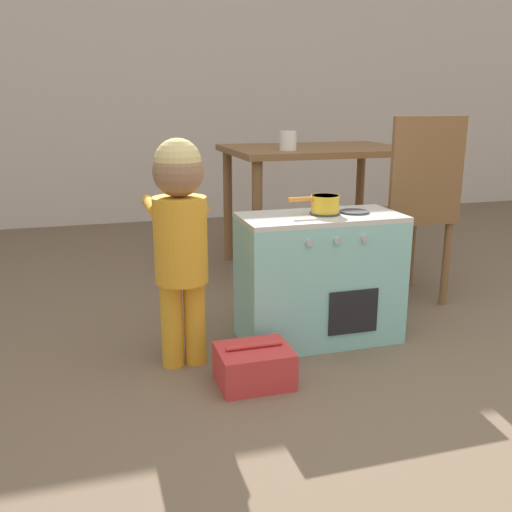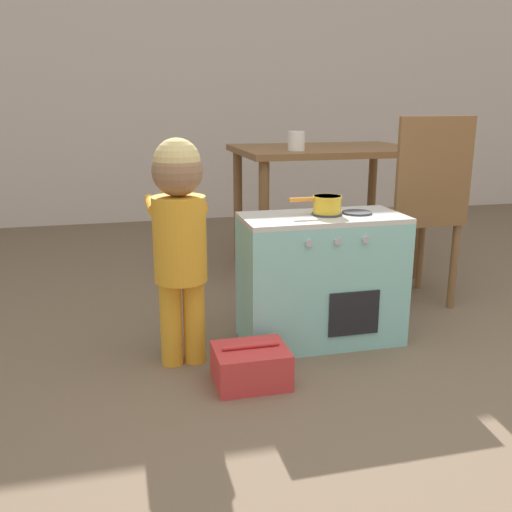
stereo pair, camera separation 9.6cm
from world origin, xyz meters
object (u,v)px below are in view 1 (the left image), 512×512
Objects in this scene: cup_on_table at (288,141)px; child_figure at (180,225)px; toy_basket at (254,366)px; dining_table at (316,165)px; toy_pot at (324,203)px; play_kitchen at (319,278)px; dining_chair_near at (412,207)px.

child_figure is at bearing -129.03° from cup_on_table.
toy_basket is 0.25× the size of dining_table.
toy_basket is at bearing -47.40° from child_figure.
toy_pot reaches higher than toy_basket.
cup_on_table is (0.75, 0.92, 0.23)m from child_figure.
dining_table reaches higher than toy_basket.
play_kitchen is 0.32m from toy_pot.
toy_basket is at bearing -140.13° from play_kitchen.
play_kitchen is 1.16m from dining_table.
toy_pot is at bearing 2.13° from play_kitchen.
play_kitchen is 3.03× the size of toy_pot.
child_figure is (-0.60, -0.08, 0.28)m from play_kitchen.
dining_chair_near is (0.61, 0.30, 0.22)m from play_kitchen.
cup_on_table is (0.15, 0.84, 0.51)m from play_kitchen.
child_figure is at bearing -172.20° from toy_pot.
dining_chair_near is (0.99, 0.62, 0.43)m from toy_basket.
child_figure is 0.58m from toy_basket.
play_kitchen is 0.54m from toy_basket.
play_kitchen reaches higher than toy_basket.
toy_basket is 1.24m from dining_chair_near.
toy_basket is at bearing -119.97° from dining_table.
toy_pot is 0.87m from cup_on_table.
play_kitchen is 0.66m from child_figure.
play_kitchen is at bearing -100.18° from cup_on_table.
play_kitchen is at bearing -153.80° from dining_chair_near.
dining_chair_near is at bearing 26.20° from play_kitchen.
child_figure is 1.27m from dining_chair_near.
dining_chair_near is at bearing 17.63° from child_figure.
dining_table is 0.35m from cup_on_table.
dining_chair_near reaches higher than toy_basket.
child_figure reaches higher than toy_pot.
dining_table is (0.78, 1.34, 0.56)m from toy_basket.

